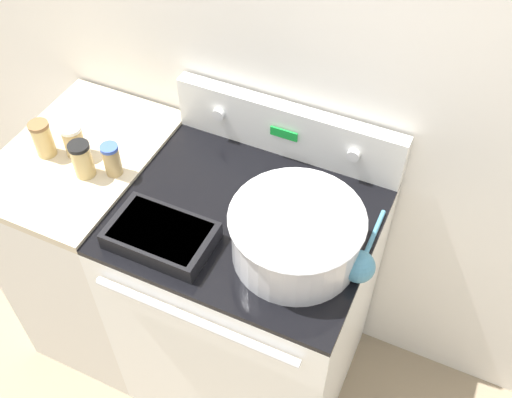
{
  "coord_description": "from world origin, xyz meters",
  "views": [
    {
      "loc": [
        0.5,
        -0.71,
        2.28
      ],
      "look_at": [
        0.02,
        0.34,
        1.01
      ],
      "focal_mm": 42.0,
      "sensor_mm": 36.0,
      "label": 1
    }
  ],
  "objects_px": {
    "mixing_bowl": "(296,233)",
    "spice_jar_black_cap": "(82,159)",
    "ladle": "(360,265)",
    "casserole_dish": "(161,235)",
    "spice_jar_white_cap": "(74,140)",
    "spice_jar_brown_cap": "(43,139)",
    "spice_jar_blue_cap": "(112,159)"
  },
  "relations": [
    {
      "from": "ladle",
      "to": "spice_jar_brown_cap",
      "type": "distance_m",
      "value": 1.05
    },
    {
      "from": "ladle",
      "to": "spice_jar_white_cap",
      "type": "relative_size",
      "value": 2.64
    },
    {
      "from": "spice_jar_white_cap",
      "to": "spice_jar_brown_cap",
      "type": "relative_size",
      "value": 0.9
    },
    {
      "from": "spice_jar_black_cap",
      "to": "ladle",
      "type": "bearing_deg",
      "value": 0.03
    },
    {
      "from": "ladle",
      "to": "spice_jar_white_cap",
      "type": "xyz_separation_m",
      "value": [
        -0.96,
        0.06,
        0.03
      ]
    },
    {
      "from": "spice_jar_blue_cap",
      "to": "spice_jar_white_cap",
      "type": "distance_m",
      "value": 0.16
    },
    {
      "from": "mixing_bowl",
      "to": "ladle",
      "type": "xyz_separation_m",
      "value": [
        0.18,
        0.01,
        -0.05
      ]
    },
    {
      "from": "mixing_bowl",
      "to": "casserole_dish",
      "type": "height_order",
      "value": "mixing_bowl"
    },
    {
      "from": "spice_jar_black_cap",
      "to": "spice_jar_brown_cap",
      "type": "xyz_separation_m",
      "value": [
        -0.17,
        0.02,
        0.0
      ]
    },
    {
      "from": "spice_jar_black_cap",
      "to": "spice_jar_white_cap",
      "type": "bearing_deg",
      "value": 141.3
    },
    {
      "from": "ladle",
      "to": "spice_jar_white_cap",
      "type": "bearing_deg",
      "value": 176.23
    },
    {
      "from": "mixing_bowl",
      "to": "spice_jar_brown_cap",
      "type": "relative_size",
      "value": 2.97
    },
    {
      "from": "casserole_dish",
      "to": "ladle",
      "type": "relative_size",
      "value": 1.0
    },
    {
      "from": "ladle",
      "to": "spice_jar_black_cap",
      "type": "distance_m",
      "value": 0.88
    },
    {
      "from": "casserole_dish",
      "to": "ladle",
      "type": "distance_m",
      "value": 0.55
    },
    {
      "from": "ladle",
      "to": "spice_jar_blue_cap",
      "type": "height_order",
      "value": "spice_jar_blue_cap"
    },
    {
      "from": "spice_jar_white_cap",
      "to": "mixing_bowl",
      "type": "bearing_deg",
      "value": -5.19
    },
    {
      "from": "ladle",
      "to": "spice_jar_blue_cap",
      "type": "distance_m",
      "value": 0.81
    },
    {
      "from": "mixing_bowl",
      "to": "spice_jar_brown_cap",
      "type": "height_order",
      "value": "mixing_bowl"
    },
    {
      "from": "mixing_bowl",
      "to": "ladle",
      "type": "height_order",
      "value": "mixing_bowl"
    },
    {
      "from": "spice_jar_blue_cap",
      "to": "ladle",
      "type": "bearing_deg",
      "value": -2.97
    },
    {
      "from": "ladle",
      "to": "casserole_dish",
      "type": "bearing_deg",
      "value": -166.78
    },
    {
      "from": "mixing_bowl",
      "to": "spice_jar_brown_cap",
      "type": "bearing_deg",
      "value": 177.91
    },
    {
      "from": "spice_jar_blue_cap",
      "to": "spice_jar_white_cap",
      "type": "relative_size",
      "value": 0.99
    },
    {
      "from": "mixing_bowl",
      "to": "spice_jar_black_cap",
      "type": "xyz_separation_m",
      "value": [
        -0.7,
        0.01,
        -0.02
      ]
    },
    {
      "from": "spice_jar_brown_cap",
      "to": "casserole_dish",
      "type": "bearing_deg",
      "value": -16.3
    },
    {
      "from": "spice_jar_brown_cap",
      "to": "spice_jar_white_cap",
      "type": "bearing_deg",
      "value": 24.22
    },
    {
      "from": "spice_jar_white_cap",
      "to": "spice_jar_brown_cap",
      "type": "xyz_separation_m",
      "value": [
        -0.09,
        -0.04,
        0.01
      ]
    },
    {
      "from": "casserole_dish",
      "to": "spice_jar_blue_cap",
      "type": "bearing_deg",
      "value": 148.02
    },
    {
      "from": "spice_jar_black_cap",
      "to": "spice_jar_white_cap",
      "type": "distance_m",
      "value": 0.1
    },
    {
      "from": "spice_jar_blue_cap",
      "to": "spice_jar_black_cap",
      "type": "xyz_separation_m",
      "value": [
        -0.08,
        -0.04,
        0.01
      ]
    },
    {
      "from": "spice_jar_black_cap",
      "to": "casserole_dish",
      "type": "bearing_deg",
      "value": -19.92
    }
  ]
}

